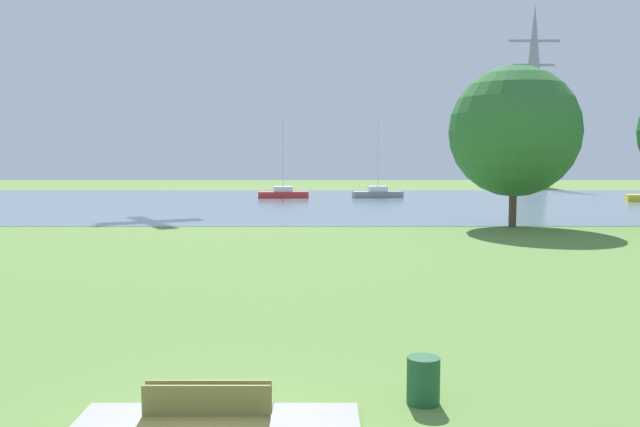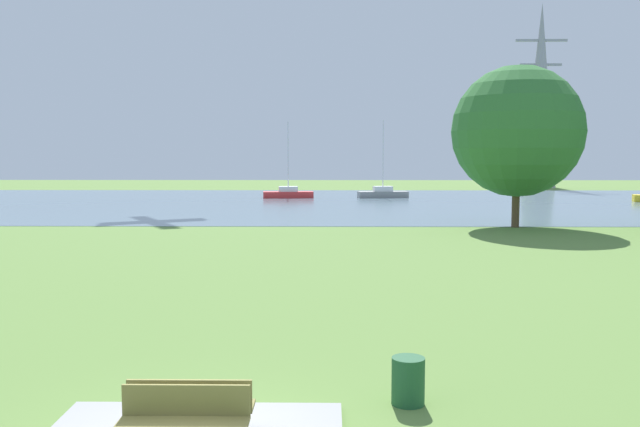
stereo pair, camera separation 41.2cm
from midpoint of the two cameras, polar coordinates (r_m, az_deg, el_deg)
ground_plane at (r=31.67m, az=-2.47°, el=-2.65°), size 160.00×160.00×0.00m
bench_facing_water at (r=10.46m, az=-9.52°, el=-15.99°), size 1.80×0.48×0.89m
bench_facing_inland at (r=9.97m, az=-10.10°, el=-17.08°), size 1.80×0.48×0.89m
litter_bin at (r=11.90m, az=8.40°, el=-13.70°), size 0.56×0.56×0.80m
water_surface at (r=59.51m, az=-0.94°, el=0.94°), size 140.00×40.00×0.02m
sailboat_red at (r=65.72m, az=-2.50°, el=1.72°), size 4.93×2.01×7.32m
sailboat_gray at (r=66.27m, az=5.46°, el=1.73°), size 4.96×2.12×7.44m
tree_east_far at (r=40.81m, az=16.49°, el=6.62°), size 7.52×7.52×9.28m
electricity_pylon at (r=91.31m, az=18.07°, el=9.33°), size 6.40×4.40×23.02m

